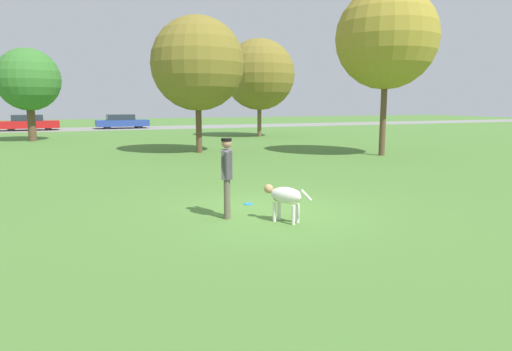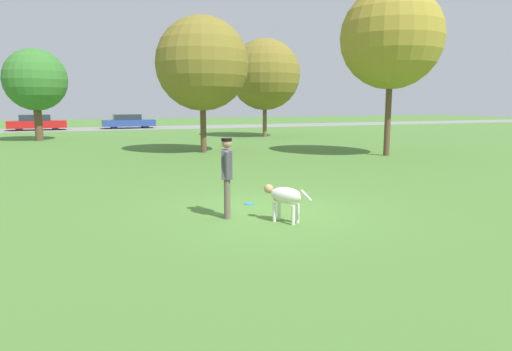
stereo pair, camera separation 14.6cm
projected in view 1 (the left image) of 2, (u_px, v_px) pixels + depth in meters
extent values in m
plane|color=#4C7A33|center=(264.00, 211.00, 9.93)|extent=(120.00, 120.00, 0.00)
cube|color=gray|center=(117.00, 128.00, 41.14)|extent=(120.00, 6.00, 0.01)
cylinder|color=#665B4C|center=(227.00, 197.00, 9.38)|extent=(0.16, 0.16, 0.81)
cylinder|color=#665B4C|center=(227.00, 199.00, 9.17)|extent=(0.16, 0.16, 0.81)
cube|color=#514C56|center=(227.00, 164.00, 9.17)|extent=(0.33, 0.44, 0.58)
cylinder|color=#514C56|center=(227.00, 163.00, 9.38)|extent=(0.15, 0.23, 0.58)
cylinder|color=#514C56|center=(227.00, 166.00, 8.95)|extent=(0.15, 0.23, 0.58)
sphere|color=#A87A5B|center=(226.00, 143.00, 9.10)|extent=(0.26, 0.26, 0.20)
cylinder|color=black|center=(226.00, 140.00, 9.09)|extent=(0.27, 0.27, 0.06)
ellipsoid|color=silver|center=(286.00, 195.00, 8.89)|extent=(0.65, 0.75, 0.32)
ellipsoid|color=tan|center=(278.00, 197.00, 9.00)|extent=(0.28, 0.27, 0.18)
sphere|color=tan|center=(269.00, 189.00, 9.10)|extent=(0.26, 0.26, 0.18)
cylinder|color=silver|center=(274.00, 212.00, 8.99)|extent=(0.10, 0.10, 0.38)
cylinder|color=silver|center=(279.00, 210.00, 9.13)|extent=(0.10, 0.10, 0.38)
cylinder|color=silver|center=(293.00, 215.00, 8.76)|extent=(0.10, 0.10, 0.38)
cylinder|color=silver|center=(298.00, 213.00, 8.90)|extent=(0.10, 0.10, 0.38)
cylinder|color=silver|center=(306.00, 195.00, 8.64)|extent=(0.18, 0.23, 0.22)
cylinder|color=#268CE5|center=(248.00, 204.00, 10.54)|extent=(0.22, 0.22, 0.02)
torus|color=#268CE5|center=(248.00, 204.00, 10.54)|extent=(0.22, 0.22, 0.02)
cylinder|color=brown|center=(383.00, 117.00, 20.02)|extent=(0.26, 0.26, 3.42)
sphere|color=olive|center=(387.00, 38.00, 19.49)|extent=(4.35, 4.35, 4.35)
cylinder|color=brown|center=(199.00, 126.00, 21.23)|extent=(0.27, 0.27, 2.47)
sphere|color=olive|center=(198.00, 64.00, 20.78)|extent=(4.27, 4.27, 4.27)
cylinder|color=brown|center=(259.00, 119.00, 31.23)|extent=(0.27, 0.27, 2.40)
sphere|color=olive|center=(259.00, 75.00, 30.76)|extent=(4.77, 4.77, 4.77)
cylinder|color=brown|center=(32.00, 122.00, 27.61)|extent=(0.46, 0.46, 2.29)
sphere|color=#38752D|center=(28.00, 79.00, 27.21)|extent=(3.70, 3.70, 3.70)
cube|color=red|center=(30.00, 124.00, 38.17)|extent=(4.66, 2.00, 0.61)
cube|color=#232D38|center=(27.00, 118.00, 38.03)|extent=(2.45, 1.64, 0.50)
cylinder|color=black|center=(48.00, 126.00, 39.47)|extent=(0.59, 0.23, 0.58)
cylinder|color=black|center=(48.00, 127.00, 38.08)|extent=(0.59, 0.23, 0.58)
cylinder|color=black|center=(12.00, 127.00, 38.33)|extent=(0.59, 0.23, 0.58)
cylinder|color=black|center=(11.00, 128.00, 36.95)|extent=(0.59, 0.23, 0.58)
cube|color=#284293|center=(122.00, 123.00, 41.19)|extent=(4.61, 1.94, 0.57)
cube|color=#232D38|center=(121.00, 117.00, 41.05)|extent=(2.41, 1.64, 0.49)
cylinder|color=black|center=(137.00, 125.00, 42.49)|extent=(0.59, 0.21, 0.58)
cylinder|color=black|center=(139.00, 125.00, 41.03)|extent=(0.59, 0.21, 0.58)
cylinder|color=black|center=(106.00, 125.00, 41.41)|extent=(0.59, 0.21, 0.58)
cylinder|color=black|center=(108.00, 126.00, 39.96)|extent=(0.59, 0.21, 0.58)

